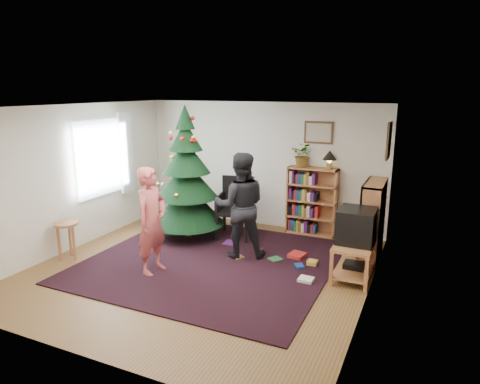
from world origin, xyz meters
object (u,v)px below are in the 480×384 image
at_px(picture_right, 389,140).
at_px(bookshelf_right, 372,220).
at_px(bookshelf_back, 312,200).
at_px(tv_stand, 355,256).
at_px(christmas_tree, 187,184).
at_px(table_lamp, 330,156).
at_px(crt_tv, 356,226).
at_px(person_by_chair, 240,206).
at_px(armchair, 238,204).
at_px(picture_back, 319,133).
at_px(person_standing, 152,221).
at_px(stool, 67,231).
at_px(potted_plant, 303,155).

height_order(picture_right, bookshelf_right, picture_right).
height_order(bookshelf_back, tv_stand, bookshelf_back).
bearing_deg(bookshelf_back, christmas_tree, -151.19).
xyz_separation_m(bookshelf_back, table_lamp, (0.30, 0.00, 0.87)).
distance_m(crt_tv, person_by_chair, 1.88).
height_order(bookshelf_back, armchair, bookshelf_back).
bearing_deg(person_by_chair, picture_right, -179.52).
height_order(picture_back, person_standing, picture_back).
relative_size(christmas_tree, crt_tv, 4.33).
height_order(picture_right, stool, picture_right).
bearing_deg(person_by_chair, stool, 1.51).
height_order(picture_back, bookshelf_back, picture_back).
distance_m(person_by_chair, potted_plant, 1.84).
distance_m(bookshelf_right, potted_plant, 1.86).
height_order(stool, table_lamp, table_lamp).
height_order(stool, person_standing, person_standing).
bearing_deg(bookshelf_back, stool, -138.62).
xyz_separation_m(bookshelf_back, person_standing, (-1.72, -2.75, 0.16)).
height_order(armchair, person_standing, person_standing).
height_order(bookshelf_back, crt_tv, bookshelf_back).
relative_size(tv_stand, table_lamp, 2.83).
bearing_deg(potted_plant, person_by_chair, -109.23).
relative_size(bookshelf_back, tv_stand, 1.33).
bearing_deg(table_lamp, tv_stand, -63.67).
relative_size(picture_back, potted_plant, 1.18).
bearing_deg(bookshelf_right, picture_back, 51.69).
bearing_deg(table_lamp, bookshelf_right, -40.81).
bearing_deg(stool, armchair, 47.21).
bearing_deg(armchair, crt_tv, -33.59).
bearing_deg(person_by_chair, person_standing, 24.47).
height_order(christmas_tree, stool, christmas_tree).
relative_size(stool, table_lamp, 1.82).
height_order(crt_tv, potted_plant, potted_plant).
bearing_deg(bookshelf_right, bookshelf_back, 56.85).
bearing_deg(stool, bookshelf_right, 24.92).
bearing_deg(christmas_tree, table_lamp, 25.66).
bearing_deg(person_standing, christmas_tree, 15.02).
relative_size(picture_back, tv_stand, 0.56).
relative_size(christmas_tree, stool, 3.94).
height_order(tv_stand, person_by_chair, person_by_chair).
bearing_deg(picture_right, bookshelf_right, -122.10).
height_order(crt_tv, person_standing, person_standing).
distance_m(person_standing, person_by_chair, 1.48).
height_order(tv_stand, person_standing, person_standing).
distance_m(bookshelf_back, stool, 4.41).
bearing_deg(picture_right, person_standing, -144.98).
bearing_deg(tv_stand, armchair, 158.06).
bearing_deg(crt_tv, christmas_tree, 171.08).
height_order(christmas_tree, bookshelf_right, christmas_tree).
distance_m(picture_back, person_standing, 3.56).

